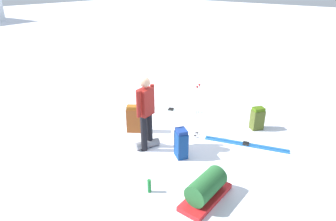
% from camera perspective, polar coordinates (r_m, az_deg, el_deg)
% --- Properties ---
extents(ground_plane, '(80.00, 80.00, 0.00)m').
position_cam_1_polar(ground_plane, '(7.29, 0.00, -5.02)').
color(ground_plane, white).
extents(skier_standing, '(0.57, 0.25, 1.70)m').
position_cam_1_polar(skier_standing, '(6.39, -4.30, 0.07)').
color(skier_standing, black).
rests_on(skier_standing, ground_plane).
extents(ski_pair_near, '(0.82, 1.87, 0.05)m').
position_cam_1_polar(ski_pair_near, '(7.17, 14.82, -6.33)').
color(ski_pair_near, '#1E5EA7').
rests_on(ski_pair_near, ground_plane).
extents(ski_pair_far, '(0.97, 1.73, 0.05)m').
position_cam_1_polar(ski_pair_far, '(8.69, 0.56, 0.15)').
color(ski_pair_far, silver).
rests_on(ski_pair_far, ground_plane).
extents(backpack_large_dark, '(0.38, 0.36, 0.59)m').
position_cam_1_polar(backpack_large_dark, '(7.85, 16.89, -1.50)').
color(backpack_large_dark, '#46521E').
rests_on(backpack_large_dark, ground_plane).
extents(backpack_bright, '(0.39, 0.43, 0.70)m').
position_cam_1_polar(backpack_bright, '(7.42, -6.54, -1.64)').
color(backpack_bright, brown).
rests_on(backpack_bright, ground_plane).
extents(backpack_small_spare, '(0.36, 0.38, 0.66)m').
position_cam_1_polar(backpack_small_spare, '(6.36, 2.57, -6.38)').
color(backpack_small_spare, navy).
rests_on(backpack_small_spare, ground_plane).
extents(ski_poles_planted_near, '(0.22, 0.12, 1.34)m').
position_cam_1_polar(ski_poles_planted_near, '(6.99, 5.69, 0.35)').
color(ski_poles_planted_near, '#B7AFB8').
rests_on(ski_poles_planted_near, ground_plane).
extents(gear_sled, '(1.13, 0.48, 0.49)m').
position_cam_1_polar(gear_sled, '(5.33, 7.37, -14.77)').
color(gear_sled, red).
rests_on(gear_sled, ground_plane).
extents(sleeping_mat_rolled, '(0.58, 0.39, 0.18)m').
position_cam_1_polar(sleeping_mat_rolled, '(6.81, -3.99, -6.46)').
color(sleeping_mat_rolled, gray).
rests_on(sleeping_mat_rolled, ground_plane).
extents(thermos_bottle, '(0.07, 0.07, 0.26)m').
position_cam_1_polar(thermos_bottle, '(5.51, -3.64, -14.36)').
color(thermos_bottle, '#19752E').
rests_on(thermos_bottle, ground_plane).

